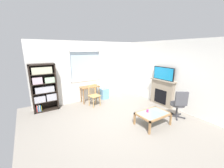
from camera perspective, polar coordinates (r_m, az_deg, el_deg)
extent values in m
cube|color=gray|center=(4.79, 3.36, -15.31)|extent=(5.89, 6.12, 0.02)
cube|color=white|center=(6.69, -9.46, -2.33)|extent=(4.89, 0.12, 0.93)
cube|color=white|center=(6.42, -10.21, 15.20)|extent=(4.89, 0.12, 0.43)
cube|color=white|center=(6.03, -24.47, 5.83)|extent=(1.61, 0.12, 1.34)
cube|color=white|center=(7.16, 1.35, 8.23)|extent=(1.90, 0.12, 1.34)
cube|color=silver|center=(6.42, -11.10, 7.27)|extent=(1.39, 0.02, 1.34)
cube|color=white|center=(6.46, -10.60, 1.45)|extent=(1.45, 0.06, 0.03)
cube|color=white|center=(6.31, -11.15, 13.11)|extent=(1.45, 0.06, 0.03)
cube|color=white|center=(6.13, -16.93, 6.61)|extent=(0.03, 0.06, 1.34)
cube|color=white|center=(6.64, -5.25, 7.69)|extent=(0.03, 0.06, 1.34)
cube|color=white|center=(6.08, 23.18, 3.59)|extent=(0.12, 5.32, 2.69)
cube|color=black|center=(5.86, -30.40, -1.93)|extent=(0.05, 0.38, 1.83)
cube|color=black|center=(5.93, -22.23, -0.83)|extent=(0.05, 0.38, 1.83)
cube|color=black|center=(5.73, -27.27, 7.24)|extent=(0.90, 0.38, 0.05)
cube|color=black|center=(6.16, -25.37, -9.40)|extent=(0.90, 0.38, 0.05)
cube|color=black|center=(6.06, -26.49, -0.98)|extent=(0.90, 0.02, 1.83)
cube|color=black|center=(6.03, -25.73, -6.28)|extent=(0.85, 0.36, 0.02)
cube|color=black|center=(5.93, -26.10, -3.04)|extent=(0.85, 0.36, 0.02)
cube|color=black|center=(5.84, -26.48, 0.30)|extent=(0.85, 0.36, 0.02)
cube|color=black|center=(5.77, -26.87, 3.74)|extent=(0.85, 0.36, 0.02)
cube|color=#B2B2BC|center=(5.97, -27.74, -5.39)|extent=(0.38, 0.32, 0.24)
cube|color=#B2B2BC|center=(6.00, -23.83, -4.70)|extent=(0.36, 0.31, 0.27)
cube|color=#B2B2BC|center=(5.88, -26.11, -1.90)|extent=(0.66, 0.31, 0.22)
cube|color=beige|center=(5.79, -28.55, 1.34)|extent=(0.33, 0.29, 0.25)
cube|color=#B7D6B2|center=(5.83, -24.46, 1.67)|extent=(0.34, 0.29, 0.21)
cube|color=beige|center=(5.74, -27.06, 5.10)|extent=(0.68, 0.28, 0.26)
cube|color=black|center=(6.07, -29.00, -8.88)|extent=(0.02, 0.30, 0.20)
cube|color=red|center=(6.06, -28.75, -8.61)|extent=(0.02, 0.29, 0.25)
cube|color=white|center=(6.06, -28.50, -8.56)|extent=(0.02, 0.25, 0.26)
cube|color=#286BB2|center=(6.08, -28.20, -8.80)|extent=(0.02, 0.30, 0.19)
cube|color=white|center=(6.07, -27.90, -8.46)|extent=(0.03, 0.30, 0.26)
cube|color=#286BB2|center=(6.07, -27.56, -8.49)|extent=(0.03, 0.30, 0.24)
cube|color=yellow|center=(6.08, -27.24, -8.65)|extent=(0.02, 0.24, 0.20)
cube|color=olive|center=(6.27, -9.18, -1.11)|extent=(0.85, 0.43, 0.03)
cylinder|color=olive|center=(6.10, -11.68, -5.23)|extent=(0.04, 0.04, 0.70)
cylinder|color=olive|center=(6.38, -5.37, -4.11)|extent=(0.04, 0.04, 0.70)
cylinder|color=olive|center=(6.39, -12.74, -4.37)|extent=(0.04, 0.04, 0.70)
cylinder|color=olive|center=(6.66, -6.66, -3.35)|extent=(0.04, 0.04, 0.70)
cube|color=tan|center=(5.85, -7.29, -4.83)|extent=(0.48, 0.47, 0.04)
cylinder|color=tan|center=(5.72, -7.69, -7.81)|extent=(0.04, 0.04, 0.43)
cylinder|color=tan|center=(5.90, -4.96, -7.01)|extent=(0.04, 0.04, 0.43)
cylinder|color=tan|center=(5.97, -9.46, -6.92)|extent=(0.04, 0.04, 0.43)
cylinder|color=tan|center=(6.14, -6.80, -6.19)|extent=(0.04, 0.04, 0.43)
cylinder|color=tan|center=(5.82, -9.64, -2.70)|extent=(0.04, 0.04, 0.45)
cylinder|color=tan|center=(6.00, -6.92, -2.08)|extent=(0.04, 0.04, 0.45)
cube|color=tan|center=(5.86, -8.33, -0.56)|extent=(0.36, 0.10, 0.06)
cylinder|color=tan|center=(5.86, -9.10, -2.86)|extent=(0.02, 0.02, 0.35)
cylinder|color=tan|center=(5.92, -8.25, -2.66)|extent=(0.02, 0.02, 0.35)
cylinder|color=tan|center=(5.97, -7.42, -2.47)|extent=(0.02, 0.02, 0.35)
cube|color=#72ADDB|center=(6.76, -3.34, -3.91)|extent=(0.35, 0.40, 0.50)
cube|color=gray|center=(6.27, 19.98, -3.48)|extent=(0.18, 1.05, 1.07)
cube|color=black|center=(6.24, 19.33, -4.86)|extent=(0.03, 0.58, 0.59)
cube|color=gray|center=(6.12, 20.29, 1.44)|extent=(0.26, 1.15, 0.04)
cube|color=black|center=(6.07, 20.53, 4.09)|extent=(0.05, 0.95, 0.54)
cube|color=#198CCC|center=(6.04, 20.36, 4.07)|extent=(0.01, 0.90, 0.49)
cylinder|color=#4C4C51|center=(5.39, 25.49, -7.53)|extent=(0.48, 0.48, 0.09)
cube|color=#4C4C51|center=(5.11, 26.80, -5.48)|extent=(0.38, 0.29, 0.48)
cylinder|color=#38383D|center=(5.47, 25.22, -9.87)|extent=(0.06, 0.06, 0.42)
cube|color=#38383D|center=(5.50, 23.62, -11.96)|extent=(0.25, 0.19, 0.03)
cylinder|color=#38383D|center=(5.46, 22.23, -12.12)|extent=(0.05, 0.05, 0.05)
cube|color=#38383D|center=(5.43, 25.12, -12.48)|extent=(0.24, 0.20, 0.03)
cylinder|color=#38383D|center=(5.31, 25.25, -13.19)|extent=(0.05, 0.05, 0.05)
cube|color=#38383D|center=(5.54, 26.42, -12.12)|extent=(0.13, 0.28, 0.03)
cylinder|color=#38383D|center=(5.52, 27.86, -12.43)|extent=(0.05, 0.05, 0.05)
cube|color=#38383D|center=(5.67, 25.72, -11.41)|extent=(0.28, 0.05, 0.03)
cylinder|color=#38383D|center=(5.79, 26.43, -11.03)|extent=(0.05, 0.05, 0.05)
cube|color=#38383D|center=(5.65, 24.04, -11.32)|extent=(0.11, 0.28, 0.03)
cylinder|color=#38383D|center=(5.75, 23.13, -10.84)|extent=(0.05, 0.05, 0.05)
cube|color=#8C9E99|center=(4.61, 16.61, -11.51)|extent=(0.90, 0.58, 0.02)
cube|color=#A37547|center=(4.44, 19.73, -13.01)|extent=(1.00, 0.05, 0.05)
cube|color=#A37547|center=(4.81, 13.72, -10.41)|extent=(1.00, 0.05, 0.05)
cube|color=#A37547|center=(4.30, 12.30, -13.40)|extent=(0.05, 0.68, 0.05)
cube|color=#A37547|center=(4.96, 20.27, -10.13)|extent=(0.05, 0.68, 0.05)
cube|color=#A37547|center=(4.21, 15.30, -17.38)|extent=(0.05, 0.05, 0.35)
cube|color=#A37547|center=(4.88, 23.07, -13.43)|extent=(0.05, 0.05, 0.35)
cube|color=#A37547|center=(4.59, 9.32, -14.19)|extent=(0.05, 0.05, 0.35)
cube|color=#A37547|center=(5.21, 17.29, -11.07)|extent=(0.05, 0.05, 0.35)
cylinder|color=#DB3D84|center=(4.60, 14.50, -10.66)|extent=(0.07, 0.07, 0.09)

